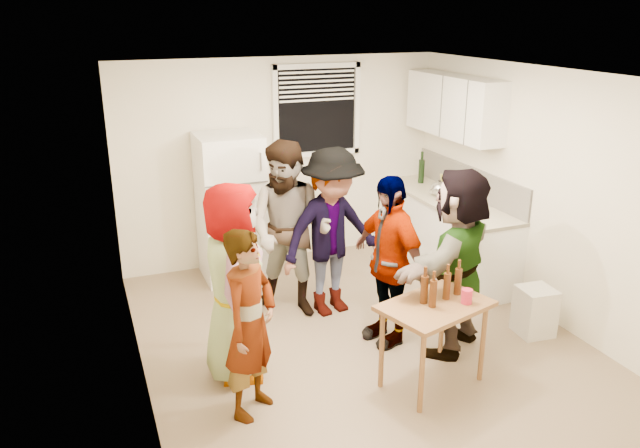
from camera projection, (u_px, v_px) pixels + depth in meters
name	position (u px, v px, depth m)	size (l,w,h in m)	color
room	(356.00, 336.00, 6.08)	(4.00, 4.50, 2.50)	white
window	(317.00, 111.00, 7.57)	(1.12, 0.10, 1.06)	white
refrigerator	(231.00, 207.00, 7.19)	(0.70, 0.70, 1.70)	white
counter_lower	(445.00, 235.00, 7.53)	(0.60, 2.20, 0.86)	white
countertop	(448.00, 200.00, 7.39)	(0.64, 2.22, 0.04)	beige
backsplash	(469.00, 181.00, 7.42)	(0.03, 2.20, 0.36)	#A29C95
upper_cabinets	(454.00, 106.00, 7.26)	(0.34, 1.60, 0.70)	white
kettle	(439.00, 196.00, 7.47)	(0.25, 0.21, 0.21)	silver
paper_towel	(461.00, 205.00, 7.10)	(0.12, 0.12, 0.25)	white
wine_bottle	(421.00, 183.00, 8.03)	(0.08, 0.08, 0.30)	black
beer_bottle_counter	(460.00, 209.00, 6.99)	(0.06, 0.06, 0.23)	#47230C
blue_cup	(468.00, 221.00, 6.59)	(0.09, 0.09, 0.12)	blue
picture_frame	(445.00, 181.00, 7.79)	(0.02, 0.19, 0.16)	#D2CB51
trash_bin	(535.00, 310.00, 6.06)	(0.32, 0.32, 0.48)	silver
serving_table	(430.00, 382.00, 5.32)	(0.88, 0.59, 0.74)	brown
beer_bottle_table	(424.00, 303.00, 5.09)	(0.06, 0.06, 0.24)	#47230C
red_cup	(466.00, 303.00, 5.09)	(0.09, 0.09, 0.12)	#C6233E
guest_grey	(239.00, 372.00, 5.48)	(0.84, 1.72, 0.55)	#9C9C9C
guest_stripe	(254.00, 409.00, 4.97)	(0.55, 1.52, 0.36)	#141933
guest_back_left	(291.00, 312.00, 6.56)	(0.89, 1.82, 0.69)	brown
guest_back_right	(331.00, 310.00, 6.60)	(1.13, 1.75, 0.65)	#3E3E42
guest_black	(385.00, 338.00, 6.03)	(0.96, 1.63, 0.40)	black
guest_orange	(451.00, 346.00, 5.89)	(1.61, 1.74, 0.51)	#BB8047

